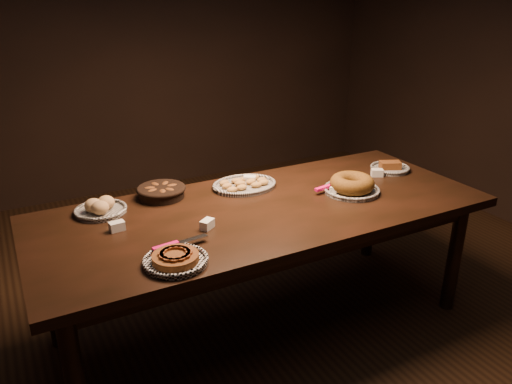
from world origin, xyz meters
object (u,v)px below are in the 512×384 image
apple_tart_plate (176,259)px  bundt_cake_plate (352,185)px  madeleine_platter (244,184)px  buffet_table (264,219)px

apple_tart_plate → bundt_cake_plate: size_ratio=0.92×
madeleine_platter → apple_tart_plate: bearing=-142.9°
bundt_cake_plate → madeleine_platter: bearing=165.1°
madeleine_platter → bundt_cake_plate: (0.50, -0.35, 0.02)m
apple_tart_plate → bundt_cake_plate: 1.18m
buffet_table → bundt_cake_plate: size_ratio=6.52×
buffet_table → apple_tart_plate: size_ratio=7.09×
apple_tart_plate → madeleine_platter: bearing=68.5°
apple_tart_plate → bundt_cake_plate: bundt_cake_plate is taller
bundt_cake_plate → apple_tart_plate: bearing=-145.5°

